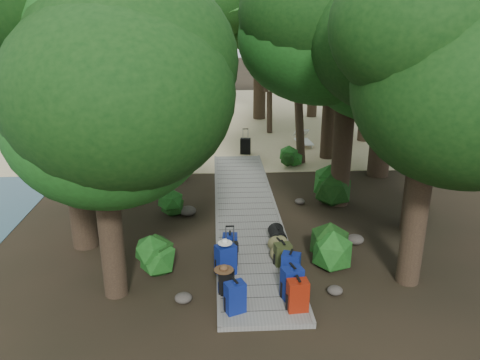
{
  "coord_description": "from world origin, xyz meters",
  "views": [
    {
      "loc": [
        -0.99,
        -12.83,
        6.0
      ],
      "look_at": [
        -0.19,
        1.33,
        1.0
      ],
      "focal_mm": 35.0,
      "sensor_mm": 36.0,
      "label": 1
    }
  ],
  "objects_px": {
    "duffel_right_khaki": "(279,248)",
    "sun_lounger": "(304,139)",
    "backpack_right_a": "(298,294)",
    "backpack_left_c": "(226,258)",
    "backpack_right_c": "(291,265)",
    "backpack_left_a": "(235,296)",
    "duffel_right_black": "(277,235)",
    "backpack_right_d": "(283,253)",
    "backpack_left_b": "(227,281)",
    "backpack_right_b": "(292,281)",
    "backpack_left_d": "(230,243)",
    "suitcase_on_boardwalk": "(230,253)",
    "kayak": "(157,142)",
    "lone_suitcase_on_sand": "(245,146)"
  },
  "relations": [
    {
      "from": "backpack_right_a",
      "to": "kayak",
      "type": "distance_m",
      "value": 14.56
    },
    {
      "from": "backpack_left_b",
      "to": "sun_lounger",
      "type": "bearing_deg",
      "value": 80.27
    },
    {
      "from": "backpack_right_c",
      "to": "backpack_right_d",
      "type": "distance_m",
      "value": 0.68
    },
    {
      "from": "duffel_right_khaki",
      "to": "kayak",
      "type": "distance_m",
      "value": 12.27
    },
    {
      "from": "backpack_left_c",
      "to": "duffel_right_khaki",
      "type": "distance_m",
      "value": 1.67
    },
    {
      "from": "backpack_left_b",
      "to": "backpack_right_a",
      "type": "distance_m",
      "value": 1.62
    },
    {
      "from": "backpack_right_c",
      "to": "duffel_right_khaki",
      "type": "height_order",
      "value": "backpack_right_c"
    },
    {
      "from": "suitcase_on_boardwalk",
      "to": "kayak",
      "type": "height_order",
      "value": "suitcase_on_boardwalk"
    },
    {
      "from": "backpack_right_a",
      "to": "lone_suitcase_on_sand",
      "type": "xyz_separation_m",
      "value": [
        -0.27,
        12.21,
        -0.12
      ]
    },
    {
      "from": "duffel_right_khaki",
      "to": "backpack_left_d",
      "type": "bearing_deg",
      "value": 155.99
    },
    {
      "from": "backpack_left_a",
      "to": "duffel_right_black",
      "type": "height_order",
      "value": "backpack_left_a"
    },
    {
      "from": "backpack_left_b",
      "to": "backpack_right_b",
      "type": "relative_size",
      "value": 0.78
    },
    {
      "from": "duffel_right_black",
      "to": "backpack_right_a",
      "type": "bearing_deg",
      "value": -94.17
    },
    {
      "from": "backpack_left_c",
      "to": "backpack_right_d",
      "type": "height_order",
      "value": "backpack_left_c"
    },
    {
      "from": "backpack_left_d",
      "to": "suitcase_on_boardwalk",
      "type": "xyz_separation_m",
      "value": [
        -0.02,
        -0.58,
        0.0
      ]
    },
    {
      "from": "backpack_left_a",
      "to": "backpack_left_c",
      "type": "relative_size",
      "value": 0.9
    },
    {
      "from": "lone_suitcase_on_sand",
      "to": "backpack_left_d",
      "type": "bearing_deg",
      "value": -86.94
    },
    {
      "from": "backpack_left_d",
      "to": "backpack_right_a",
      "type": "relative_size",
      "value": 0.76
    },
    {
      "from": "backpack_left_a",
      "to": "duffel_right_khaki",
      "type": "bearing_deg",
      "value": 40.3
    },
    {
      "from": "suitcase_on_boardwalk",
      "to": "backpack_left_c",
      "type": "bearing_deg",
      "value": -99.27
    },
    {
      "from": "backpack_left_b",
      "to": "suitcase_on_boardwalk",
      "type": "relative_size",
      "value": 1.05
    },
    {
      "from": "backpack_right_a",
      "to": "duffel_right_khaki",
      "type": "xyz_separation_m",
      "value": [
        -0.06,
        2.4,
        -0.18
      ]
    },
    {
      "from": "duffel_right_khaki",
      "to": "duffel_right_black",
      "type": "bearing_deg",
      "value": 70.69
    },
    {
      "from": "sun_lounger",
      "to": "kayak",
      "type": "bearing_deg",
      "value": 173.43
    },
    {
      "from": "backpack_left_c",
      "to": "backpack_right_c",
      "type": "height_order",
      "value": "backpack_left_c"
    },
    {
      "from": "duffel_right_khaki",
      "to": "duffel_right_black",
      "type": "distance_m",
      "value": 0.78
    },
    {
      "from": "backpack_left_a",
      "to": "backpack_right_c",
      "type": "height_order",
      "value": "backpack_left_a"
    },
    {
      "from": "backpack_left_a",
      "to": "sun_lounger",
      "type": "xyz_separation_m",
      "value": [
        3.97,
        13.43,
        -0.15
      ]
    },
    {
      "from": "backpack_left_c",
      "to": "backpack_right_c",
      "type": "relative_size",
      "value": 1.18
    },
    {
      "from": "backpack_right_b",
      "to": "duffel_right_black",
      "type": "distance_m",
      "value": 2.72
    },
    {
      "from": "backpack_right_a",
      "to": "backpack_left_a",
      "type": "bearing_deg",
      "value": 174.2
    },
    {
      "from": "backpack_right_b",
      "to": "lone_suitcase_on_sand",
      "type": "height_order",
      "value": "backpack_right_b"
    },
    {
      "from": "backpack_left_a",
      "to": "backpack_left_b",
      "type": "relative_size",
      "value": 1.22
    },
    {
      "from": "backpack_right_c",
      "to": "sun_lounger",
      "type": "distance_m",
      "value": 12.46
    },
    {
      "from": "backpack_left_c",
      "to": "suitcase_on_boardwalk",
      "type": "xyz_separation_m",
      "value": [
        0.12,
        0.48,
        -0.13
      ]
    },
    {
      "from": "duffel_right_khaki",
      "to": "lone_suitcase_on_sand",
      "type": "height_order",
      "value": "lone_suitcase_on_sand"
    },
    {
      "from": "duffel_right_khaki",
      "to": "sun_lounger",
      "type": "distance_m",
      "value": 11.36
    },
    {
      "from": "backpack_left_d",
      "to": "backpack_right_d",
      "type": "height_order",
      "value": "backpack_right_d"
    },
    {
      "from": "duffel_right_khaki",
      "to": "sun_lounger",
      "type": "height_order",
      "value": "sun_lounger"
    },
    {
      "from": "duffel_right_black",
      "to": "sun_lounger",
      "type": "height_order",
      "value": "sun_lounger"
    },
    {
      "from": "backpack_right_a",
      "to": "kayak",
      "type": "xyz_separation_m",
      "value": [
        -4.47,
        13.86,
        -0.31
      ]
    },
    {
      "from": "backpack_left_d",
      "to": "kayak",
      "type": "distance_m",
      "value": 11.69
    },
    {
      "from": "duffel_right_khaki",
      "to": "lone_suitcase_on_sand",
      "type": "xyz_separation_m",
      "value": [
        -0.21,
        9.8,
        0.06
      ]
    },
    {
      "from": "backpack_right_c",
      "to": "backpack_right_b",
      "type": "bearing_deg",
      "value": -77.47
    },
    {
      "from": "sun_lounger",
      "to": "backpack_right_a",
      "type": "bearing_deg",
      "value": -104.38
    },
    {
      "from": "lone_suitcase_on_sand",
      "to": "backpack_right_a",
      "type": "bearing_deg",
      "value": -79.42
    },
    {
      "from": "backpack_left_d",
      "to": "duffel_right_black",
      "type": "bearing_deg",
      "value": 26.88
    },
    {
      "from": "suitcase_on_boardwalk",
      "to": "kayak",
      "type": "distance_m",
      "value": 12.25
    },
    {
      "from": "backpack_left_a",
      "to": "duffel_right_black",
      "type": "relative_size",
      "value": 1.18
    },
    {
      "from": "backpack_left_b",
      "to": "backpack_right_c",
      "type": "distance_m",
      "value": 1.63
    }
  ]
}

